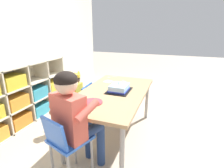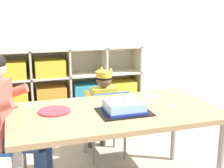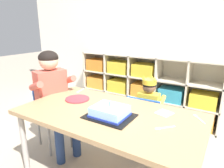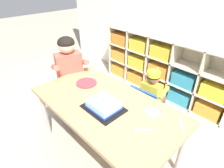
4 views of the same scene
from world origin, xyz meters
name	(u,v)px [view 1 (image 1 of 4)]	position (x,y,z in m)	size (l,w,h in m)	color
ground	(113,136)	(0.00, 0.00, 0.00)	(16.00, 16.00, 0.00)	tan
classroom_back_wall	(6,26)	(0.00, 1.61, 1.41)	(5.27, 0.10, 2.81)	silver
storage_cubby_shelf	(10,104)	(-0.32, 1.39, 0.39)	(2.02, 0.32, 0.89)	beige
activity_table	(113,96)	(0.00, 0.00, 0.58)	(1.43, 0.77, 0.63)	#A37F56
classroom_chair_blue	(81,102)	(0.11, 0.53, 0.37)	(0.37, 0.35, 0.63)	#1E4CA8
child_with_crown	(74,92)	(0.10, 0.64, 0.51)	(0.31, 0.31, 0.82)	yellow
classroom_chair_adult_side	(66,141)	(-0.82, 0.14, 0.43)	(0.42, 0.39, 0.69)	blue
adult_helper_seated	(74,114)	(-0.72, 0.10, 0.65)	(0.48, 0.46, 1.05)	#D15647
birthday_cake_on_tray	(119,88)	(0.05, -0.06, 0.67)	(0.35, 0.27, 0.12)	black
paper_plate_stack	(92,102)	(-0.40, 0.09, 0.64)	(0.22, 0.22, 0.01)	#DB333D
paper_napkin_square	(108,81)	(0.38, 0.21, 0.63)	(0.11, 0.11, 0.00)	white
fork_near_cake_tray	(125,82)	(0.45, -0.02, 0.63)	(0.11, 0.11, 0.00)	white
fork_scattered_mid_table	(112,77)	(0.62, 0.25, 0.63)	(0.10, 0.12, 0.00)	white
fork_at_table_front_edge	(67,105)	(-0.54, 0.30, 0.63)	(0.04, 0.14, 0.00)	white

